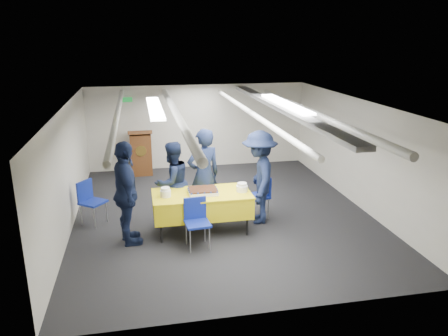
{
  "coord_description": "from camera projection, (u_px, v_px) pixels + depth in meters",
  "views": [
    {
      "loc": [
        -1.62,
        -8.36,
        3.6
      ],
      "look_at": [
        0.0,
        -0.2,
        1.05
      ],
      "focal_mm": 35.0,
      "sensor_mm": 36.0,
      "label": 1
    }
  ],
  "objects": [
    {
      "name": "ground",
      "position": [
        222.0,
        213.0,
        9.19
      ],
      "size": [
        7.0,
        7.0,
        0.0
      ],
      "primitive_type": "plane",
      "color": "black",
      "rests_on": "ground"
    },
    {
      "name": "room_shell",
      "position": [
        223.0,
        124.0,
        9.06
      ],
      "size": [
        6.0,
        7.0,
        2.3
      ],
      "color": "beige",
      "rests_on": "ground"
    },
    {
      "name": "serving_table",
      "position": [
        202.0,
        204.0,
        8.18
      ],
      "size": [
        1.83,
        0.92,
        0.77
      ],
      "color": "black",
      "rests_on": "ground"
    },
    {
      "name": "sheet_cake",
      "position": [
        203.0,
        191.0,
        8.1
      ],
      "size": [
        0.55,
        0.43,
        0.09
      ],
      "color": "white",
      "rests_on": "serving_table"
    },
    {
      "name": "plate_stack_left",
      "position": [
        166.0,
        192.0,
        7.93
      ],
      "size": [
        0.2,
        0.2,
        0.17
      ],
      "color": "white",
      "rests_on": "serving_table"
    },
    {
      "name": "plate_stack_right",
      "position": [
        242.0,
        188.0,
        8.19
      ],
      "size": [
        0.22,
        0.22,
        0.16
      ],
      "color": "white",
      "rests_on": "serving_table"
    },
    {
      "name": "podium",
      "position": [
        141.0,
        152.0,
        11.57
      ],
      "size": [
        0.62,
        0.53,
        1.25
      ],
      "color": "brown",
      "rests_on": "ground"
    },
    {
      "name": "chair_near",
      "position": [
        196.0,
        217.0,
        7.64
      ],
      "size": [
        0.45,
        0.45,
        0.87
      ],
      "color": "gray",
      "rests_on": "ground"
    },
    {
      "name": "chair_right",
      "position": [
        261.0,
        192.0,
        8.88
      ],
      "size": [
        0.5,
        0.5,
        0.87
      ],
      "color": "gray",
      "rests_on": "ground"
    },
    {
      "name": "chair_left",
      "position": [
        89.0,
        198.0,
        8.56
      ],
      "size": [
        0.59,
        0.59,
        0.87
      ],
      "color": "gray",
      "rests_on": "ground"
    },
    {
      "name": "sailor_a",
      "position": [
        204.0,
        175.0,
        8.59
      ],
      "size": [
        0.79,
        0.62,
        1.88
      ],
      "primitive_type": "imported",
      "rotation": [
        0.0,
        0.0,
        3.42
      ],
      "color": "black",
      "rests_on": "ground"
    },
    {
      "name": "sailor_b",
      "position": [
        172.0,
        182.0,
        8.59
      ],
      "size": [
        1.0,
        0.95,
        1.63
      ],
      "primitive_type": "imported",
      "rotation": [
        0.0,
        0.0,
        3.74
      ],
      "color": "black",
      "rests_on": "ground"
    },
    {
      "name": "sailor_c",
      "position": [
        126.0,
        194.0,
        7.6
      ],
      "size": [
        0.64,
        1.16,
        1.88
      ],
      "primitive_type": "imported",
      "rotation": [
        0.0,
        0.0,
        1.75
      ],
      "color": "black",
      "rests_on": "ground"
    },
    {
      "name": "sailor_d",
      "position": [
        259.0,
        177.0,
        8.53
      ],
      "size": [
        0.93,
        1.32,
        1.85
      ],
      "primitive_type": "imported",
      "rotation": [
        0.0,
        0.0,
        -1.8
      ],
      "color": "black",
      "rests_on": "ground"
    }
  ]
}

